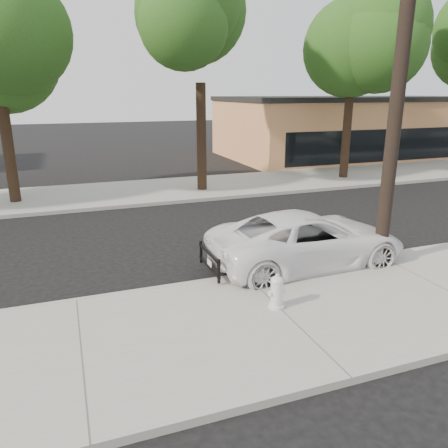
{
  "coord_description": "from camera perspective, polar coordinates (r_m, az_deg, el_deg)",
  "views": [
    {
      "loc": [
        -3.95,
        -11.36,
        4.5
      ],
      "look_at": [
        0.03,
        -0.52,
        1.0
      ],
      "focal_mm": 35.0,
      "sensor_mm": 36.0,
      "label": 1
    }
  ],
  "objects": [
    {
      "name": "curb_near",
      "position": [
        10.99,
        2.7,
        -6.89
      ],
      "size": [
        90.0,
        0.12,
        0.16
      ],
      "primitive_type": "cube",
      "color": "#9E9B93",
      "rests_on": "ground"
    },
    {
      "name": "near_sidewalk",
      "position": [
        9.22,
        8.12,
        -12.01
      ],
      "size": [
        90.0,
        4.4,
        0.15
      ],
      "primitive_type": "cube",
      "color": "gray",
      "rests_on": "ground"
    },
    {
      "name": "utility_pole",
      "position": [
        11.49,
        21.88,
        16.7
      ],
      "size": [
        1.4,
        0.34,
        9.0
      ],
      "color": "black",
      "rests_on": "near_sidewalk"
    },
    {
      "name": "ground",
      "position": [
        12.84,
        -0.94,
        -3.66
      ],
      "size": [
        120.0,
        120.0,
        0.0
      ],
      "primitive_type": "plane",
      "color": "black",
      "rests_on": "ground"
    },
    {
      "name": "traffic_cone",
      "position": [
        10.46,
        3.1,
        -5.71
      ],
      "size": [
        0.39,
        0.39,
        0.71
      ],
      "rotation": [
        0.0,
        0.0,
        -0.08
      ],
      "color": "#E2520B",
      "rests_on": "near_sidewalk"
    },
    {
      "name": "tree_c",
      "position": [
        20.12,
        -2.38,
        23.72
      ],
      "size": [
        4.96,
        4.8,
        9.55
      ],
      "color": "black",
      "rests_on": "far_sidewalk"
    },
    {
      "name": "building_main",
      "position": [
        33.95,
        16.24,
        11.98
      ],
      "size": [
        18.0,
        10.0,
        4.0
      ],
      "primitive_type": "cube",
      "color": "tan",
      "rests_on": "ground"
    },
    {
      "name": "far_sidewalk",
      "position": [
        20.72,
        -8.75,
        4.33
      ],
      "size": [
        90.0,
        5.0,
        0.15
      ],
      "primitive_type": "cube",
      "color": "gray",
      "rests_on": "ground"
    },
    {
      "name": "police_cruiser",
      "position": [
        11.83,
        10.83,
        -1.99
      ],
      "size": [
        5.36,
        2.57,
        1.47
      ],
      "primitive_type": "imported",
      "rotation": [
        0.0,
        0.0,
        1.59
      ],
      "color": "white",
      "rests_on": "ground"
    },
    {
      "name": "tree_d",
      "position": [
        24.01,
        17.12,
        20.62
      ],
      "size": [
        4.5,
        4.35,
        8.75
      ],
      "color": "black",
      "rests_on": "far_sidewalk"
    },
    {
      "name": "fire_hydrant",
      "position": [
        9.28,
        6.9,
        -8.87
      ],
      "size": [
        0.37,
        0.34,
        0.71
      ],
      "rotation": [
        0.0,
        0.0,
        0.08
      ],
      "color": "silver",
      "rests_on": "near_sidewalk"
    }
  ]
}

